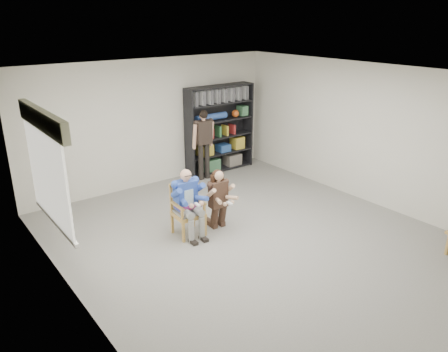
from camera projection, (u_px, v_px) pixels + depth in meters
room_shell at (256, 163)px, 7.04m from camera, size 6.00×7.00×2.80m
floor at (254, 240)px, 7.53m from camera, size 6.00×7.00×0.01m
window_left at (48, 170)px, 6.04m from camera, size 0.16×2.00×1.75m
armchair at (188, 210)px, 7.57m from camera, size 0.57×0.56×0.93m
seated_man at (188, 203)px, 7.53m from camera, size 0.57×0.76×1.22m
kneeling_woman at (219, 200)px, 7.78m from camera, size 0.51×0.78×1.11m
bookshelf at (220, 129)px, 10.58m from camera, size 1.80×0.38×2.10m
standing_man at (204, 145)px, 10.07m from camera, size 0.52×0.31×1.65m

